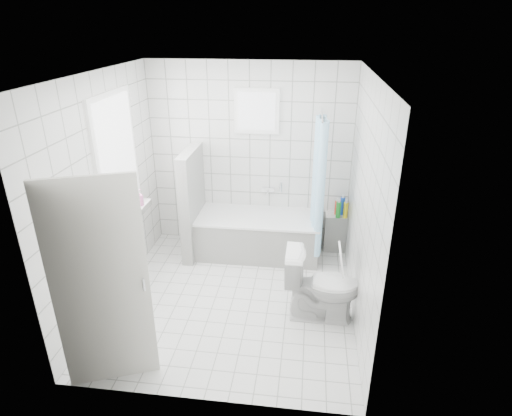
# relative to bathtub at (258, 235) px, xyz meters

# --- Properties ---
(ground) EXTENTS (3.00, 3.00, 0.00)m
(ground) POSITION_rel_bathtub_xyz_m (-0.17, -1.12, -0.29)
(ground) COLOR white
(ground) RESTS_ON ground
(ceiling) EXTENTS (3.00, 3.00, 0.00)m
(ceiling) POSITION_rel_bathtub_xyz_m (-0.17, -1.12, 2.31)
(ceiling) COLOR white
(ceiling) RESTS_ON ground
(wall_back) EXTENTS (2.80, 0.02, 2.60)m
(wall_back) POSITION_rel_bathtub_xyz_m (-0.17, 0.38, 1.01)
(wall_back) COLOR white
(wall_back) RESTS_ON ground
(wall_front) EXTENTS (2.80, 0.02, 2.60)m
(wall_front) POSITION_rel_bathtub_xyz_m (-0.17, -2.62, 1.01)
(wall_front) COLOR white
(wall_front) RESTS_ON ground
(wall_left) EXTENTS (0.02, 3.00, 2.60)m
(wall_left) POSITION_rel_bathtub_xyz_m (-1.57, -1.12, 1.01)
(wall_left) COLOR white
(wall_left) RESTS_ON ground
(wall_right) EXTENTS (0.02, 3.00, 2.60)m
(wall_right) POSITION_rel_bathtub_xyz_m (1.23, -1.12, 1.01)
(wall_right) COLOR white
(wall_right) RESTS_ON ground
(window_left) EXTENTS (0.01, 0.90, 1.40)m
(window_left) POSITION_rel_bathtub_xyz_m (-1.52, -0.82, 1.31)
(window_left) COLOR white
(window_left) RESTS_ON wall_left
(window_back) EXTENTS (0.50, 0.01, 0.50)m
(window_back) POSITION_rel_bathtub_xyz_m (-0.07, 0.33, 1.66)
(window_back) COLOR white
(window_back) RESTS_ON wall_back
(window_sill) EXTENTS (0.18, 1.02, 0.08)m
(window_sill) POSITION_rel_bathtub_xyz_m (-1.48, -0.82, 0.57)
(window_sill) COLOR white
(window_sill) RESTS_ON wall_left
(door) EXTENTS (0.76, 0.33, 2.00)m
(door) POSITION_rel_bathtub_xyz_m (-1.04, -2.46, 0.71)
(door) COLOR silver
(door) RESTS_ON ground
(bathtub) EXTENTS (1.69, 0.77, 0.58)m
(bathtub) POSITION_rel_bathtub_xyz_m (0.00, 0.00, 0.00)
(bathtub) COLOR white
(bathtub) RESTS_ON ground
(partition_wall) EXTENTS (0.15, 0.85, 1.50)m
(partition_wall) POSITION_rel_bathtub_xyz_m (-0.91, -0.05, 0.46)
(partition_wall) COLOR white
(partition_wall) RESTS_ON ground
(tiled_ledge) EXTENTS (0.40, 0.24, 0.55)m
(tiled_ledge) POSITION_rel_bathtub_xyz_m (1.13, 0.25, -0.02)
(tiled_ledge) COLOR white
(tiled_ledge) RESTS_ON ground
(toilet) EXTENTS (0.82, 0.47, 0.83)m
(toilet) POSITION_rel_bathtub_xyz_m (0.86, -1.32, 0.12)
(toilet) COLOR white
(toilet) RESTS_ON ground
(curtain_rod) EXTENTS (0.02, 0.80, 0.02)m
(curtain_rod) POSITION_rel_bathtub_xyz_m (0.78, -0.02, 1.71)
(curtain_rod) COLOR silver
(curtain_rod) RESTS_ON wall_back
(shower_curtain) EXTENTS (0.14, 0.48, 1.78)m
(shower_curtain) POSITION_rel_bathtub_xyz_m (0.78, -0.16, 0.81)
(shower_curtain) COLOR #56C1FE
(shower_curtain) RESTS_ON curtain_rod
(tub_faucet) EXTENTS (0.18, 0.06, 0.06)m
(tub_faucet) POSITION_rel_bathtub_xyz_m (0.10, 0.33, 0.56)
(tub_faucet) COLOR silver
(tub_faucet) RESTS_ON wall_back
(sill_bottles) EXTENTS (0.16, 0.74, 0.31)m
(sill_bottles) POSITION_rel_bathtub_xyz_m (-1.47, -0.90, 0.73)
(sill_bottles) COLOR silver
(sill_bottles) RESTS_ON window_sill
(ledge_bottles) EXTENTS (0.18, 0.18, 0.26)m
(ledge_bottles) POSITION_rel_bathtub_xyz_m (1.13, 0.21, 0.37)
(ledge_bottles) COLOR yellow
(ledge_bottles) RESTS_ON tiled_ledge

